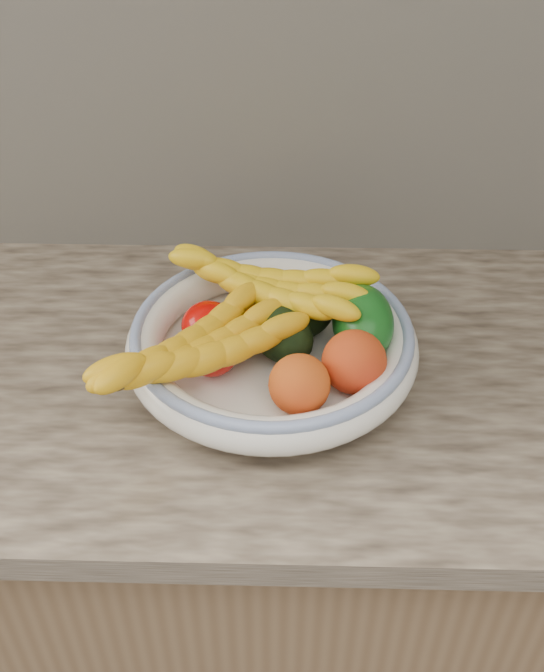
{
  "coord_description": "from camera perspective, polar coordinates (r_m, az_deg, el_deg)",
  "views": [
    {
      "loc": [
        0.02,
        0.89,
        1.58
      ],
      "look_at": [
        0.0,
        1.66,
        0.96
      ],
      "focal_mm": 40.0,
      "sensor_mm": 36.0,
      "label": 1
    }
  ],
  "objects": [
    {
      "name": "peach_right",
      "position": [
        0.94,
        6.27,
        -1.97
      ],
      "size": [
        0.09,
        0.09,
        0.08
      ],
      "primitive_type": "ellipsoid",
      "rotation": [
        0.0,
        0.0,
        0.16
      ],
      "color": "orange",
      "rests_on": "fruit_bowl"
    },
    {
      "name": "avocado_center",
      "position": [
        0.99,
        0.7,
        0.21
      ],
      "size": [
        0.12,
        0.13,
        0.07
      ],
      "primitive_type": "ellipsoid",
      "rotation": [
        0.0,
        0.0,
        0.6
      ],
      "color": "black",
      "rests_on": "fruit_bowl"
    },
    {
      "name": "peach_front",
      "position": [
        0.91,
        2.1,
        -3.7
      ],
      "size": [
        0.09,
        0.09,
        0.08
      ],
      "primitive_type": "ellipsoid",
      "rotation": [
        0.0,
        0.0,
        -0.17
      ],
      "color": "orange",
      "rests_on": "fruit_bowl"
    },
    {
      "name": "fruit_bowl",
      "position": [
        1.0,
        -0.0,
        -0.51
      ],
      "size": [
        0.39,
        0.39,
        0.08
      ],
      "color": "white",
      "rests_on": "kitchen_counter"
    },
    {
      "name": "banana_bunch_front",
      "position": [
        0.93,
        -5.8,
        -1.4
      ],
      "size": [
        0.31,
        0.3,
        0.09
      ],
      "primitive_type": null,
      "rotation": [
        0.0,
        0.0,
        0.74
      ],
      "color": "#EBAD13",
      "rests_on": "fruit_bowl"
    },
    {
      "name": "clementine_back_left",
      "position": [
        1.06,
        -1.41,
        2.46
      ],
      "size": [
        0.07,
        0.07,
        0.05
      ],
      "primitive_type": "ellipsoid",
      "rotation": [
        0.0,
        0.0,
        0.28
      ],
      "color": "orange",
      "rests_on": "fruit_bowl"
    },
    {
      "name": "kitchen_counter",
      "position": [
        1.37,
        0.03,
        -15.65
      ],
      "size": [
        2.44,
        0.66,
        1.4
      ],
      "color": "brown",
      "rests_on": "ground"
    },
    {
      "name": "tomato_near_left",
      "position": [
        0.97,
        -4.65,
        -1.14
      ],
      "size": [
        0.08,
        0.08,
        0.06
      ],
      "primitive_type": "ellipsoid",
      "rotation": [
        0.0,
        0.0,
        0.04
      ],
      "color": "#BB0D06",
      "rests_on": "fruit_bowl"
    },
    {
      "name": "green_mango",
      "position": [
        1.0,
        6.91,
        1.09
      ],
      "size": [
        0.12,
        0.13,
        0.11
      ],
      "primitive_type": "ellipsoid",
      "rotation": [
        0.0,
        0.31,
        0.11
      ],
      "color": "#0D4A11",
      "rests_on": "fruit_bowl"
    },
    {
      "name": "clementine_back_mid",
      "position": [
        1.06,
        -0.57,
        2.59
      ],
      "size": [
        0.06,
        0.06,
        0.04
      ],
      "primitive_type": "ellipsoid",
      "rotation": [
        0.0,
        0.0,
        -0.22
      ],
      "color": "#E96304",
      "rests_on": "fruit_bowl"
    },
    {
      "name": "avocado_right",
      "position": [
        1.03,
        2.6,
        1.73
      ],
      "size": [
        0.11,
        0.11,
        0.07
      ],
      "primitive_type": "ellipsoid",
      "rotation": [
        0.0,
        0.0,
        -0.75
      ],
      "color": "black",
      "rests_on": "fruit_bowl"
    },
    {
      "name": "tomato_left",
      "position": [
        1.01,
        -4.87,
        0.79
      ],
      "size": [
        0.09,
        0.09,
        0.07
      ],
      "primitive_type": "ellipsoid",
      "rotation": [
        0.0,
        0.0,
        0.37
      ],
      "color": "#BE0400",
      "rests_on": "fruit_bowl"
    },
    {
      "name": "clementine_back_right",
      "position": [
        1.07,
        0.93,
        2.88
      ],
      "size": [
        0.06,
        0.06,
        0.05
      ],
      "primitive_type": "ellipsoid",
      "rotation": [
        0.0,
        0.0,
        0.05
      ],
      "color": "orange",
      "rests_on": "fruit_bowl"
    },
    {
      "name": "banana_bunch_back",
      "position": [
        1.03,
        -0.36,
        3.56
      ],
      "size": [
        0.33,
        0.21,
        0.09
      ],
      "primitive_type": null,
      "rotation": [
        0.0,
        0.0,
        -0.35
      ],
      "color": "yellow",
      "rests_on": "fruit_bowl"
    }
  ]
}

